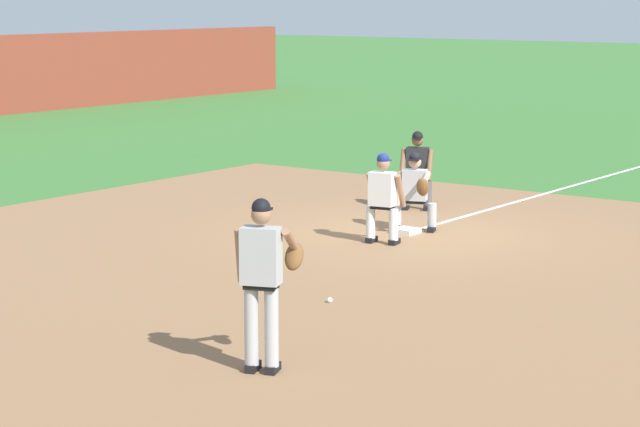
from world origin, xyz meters
TOP-DOWN VIEW (x-y plane):
  - ground_plane at (0.00, 0.00)m, footprint 160.00×160.00m
  - infield_dirt_patch at (-3.72, -1.47)m, footprint 18.00×18.00m
  - foul_line_stripe at (6.52, 0.00)m, footprint 13.04×0.10m
  - first_base_bag at (0.00, 0.00)m, footprint 0.38×0.38m
  - baseball at (-4.58, -1.75)m, footprint 0.07×0.07m
  - pitcher at (-7.41, -2.95)m, footprint 0.82×0.60m
  - first_baseman at (0.24, -0.02)m, footprint 0.85×0.95m
  - baserunner at (-0.95, -0.16)m, footprint 0.51×0.64m
  - umpire at (2.08, 1.09)m, footprint 0.59×0.67m

SIDE VIEW (x-z plane):
  - ground_plane at x=0.00m, z-range 0.00..0.00m
  - infield_dirt_patch at x=-3.72m, z-range 0.00..0.01m
  - foul_line_stripe at x=6.52m, z-range 0.01..0.01m
  - baseball at x=-4.58m, z-range 0.00..0.07m
  - first_base_bag at x=0.00m, z-range 0.00..0.09m
  - first_baseman at x=0.24m, z-range 0.06..1.40m
  - baserunner at x=-0.95m, z-range 0.06..1.52m
  - umpire at x=2.08m, z-range 0.06..1.52m
  - pitcher at x=-7.41m, z-range 0.13..1.99m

